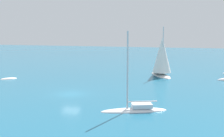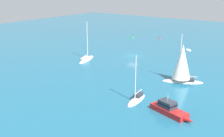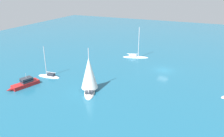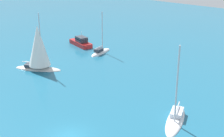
{
  "view_description": "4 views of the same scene",
  "coord_description": "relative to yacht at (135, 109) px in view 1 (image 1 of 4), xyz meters",
  "views": [
    {
      "loc": [
        15.43,
        -45.25,
        10.65
      ],
      "look_at": [
        4.47,
        7.6,
        2.73
      ],
      "focal_mm": 54.31,
      "sensor_mm": 36.0,
      "label": 1
    },
    {
      "loc": [
        60.32,
        37.14,
        18.06
      ],
      "look_at": [
        17.25,
        5.8,
        1.78
      ],
      "focal_mm": 44.52,
      "sensor_mm": 36.0,
      "label": 2
    },
    {
      "loc": [
        -9.75,
        54.3,
        21.17
      ],
      "look_at": [
        11.36,
        7.77,
        1.4
      ],
      "focal_mm": 35.09,
      "sensor_mm": 36.0,
      "label": 3
    },
    {
      "loc": [
        -21.59,
        -22.64,
        19.35
      ],
      "look_at": [
        16.93,
        7.37,
        1.11
      ],
      "focal_mm": 54.19,
      "sensor_mm": 36.0,
      "label": 4
    }
  ],
  "objects": [
    {
      "name": "rib",
      "position": [
        -25.07,
        16.57,
        -0.21
      ],
      "size": [
        3.04,
        2.9,
        0.48
      ],
      "rotation": [
        0.0,
        0.0,
        3.87
      ],
      "color": "silver",
      "rests_on": "ground"
    },
    {
      "name": "sailboat",
      "position": [
        1.54,
        25.46,
        3.16
      ],
      "size": [
        5.42,
        7.92,
        9.66
      ],
      "rotation": [
        0.0,
        0.0,
        5.17
      ],
      "color": "silver",
      "rests_on": "ground"
    },
    {
      "name": "ground_plane",
      "position": [
        -10.25,
        7.18,
        -0.21
      ],
      "size": [
        166.67,
        166.67,
        0.0
      ],
      "primitive_type": "plane",
      "color": "#1E607F"
    },
    {
      "name": "yacht",
      "position": [
        0.0,
        0.0,
        0.0
      ],
      "size": [
        8.0,
        4.31,
        9.68
      ],
      "rotation": [
        0.0,
        0.0,
        3.47
      ],
      "color": "white",
      "rests_on": "ground"
    }
  ]
}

